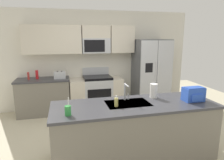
{
  "coord_description": "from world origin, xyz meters",
  "views": [
    {
      "loc": [
        -0.9,
        -3.25,
        1.91
      ],
      "look_at": [
        0.04,
        0.6,
        1.05
      ],
      "focal_mm": 31.86,
      "sensor_mm": 36.0,
      "label": 1
    }
  ],
  "objects": [
    {
      "name": "bottle_red",
      "position": [
        -1.55,
        1.85,
        1.01
      ],
      "size": [
        0.07,
        0.07,
        0.21
      ],
      "primitive_type": "cylinder",
      "color": "red",
      "rests_on": "back_counter"
    },
    {
      "name": "pepper_mill",
      "position": [
        -1.75,
        1.8,
        0.99
      ],
      "size": [
        0.05,
        0.05,
        0.18
      ],
      "primitive_type": "cylinder",
      "color": "#B2332D",
      "rests_on": "back_counter"
    },
    {
      "name": "kitchen_wall_unit",
      "position": [
        -0.14,
        2.08,
        1.47
      ],
      "size": [
        5.2,
        0.43,
        2.6
      ],
      "color": "silver",
      "rests_on": "ground"
    },
    {
      "name": "paper_towel_roll",
      "position": [
        0.56,
        -0.27,
        1.02
      ],
      "size": [
        0.12,
        0.12,
        0.24
      ],
      "primitive_type": "cylinder",
      "color": "white",
      "rests_on": "island_counter"
    },
    {
      "name": "range_oven",
      "position": [
        -0.1,
        1.8,
        0.44
      ],
      "size": [
        1.36,
        0.61,
        1.1
      ],
      "color": "#B7BABF",
      "rests_on": "ground"
    },
    {
      "name": "ground_plane",
      "position": [
        0.0,
        0.0,
        0.0
      ],
      "size": [
        9.0,
        9.0,
        0.0
      ],
      "primitive_type": "plane",
      "color": "beige",
      "rests_on": "ground"
    },
    {
      "name": "drink_cup_green",
      "position": [
        -0.88,
        -0.73,
        0.97
      ],
      "size": [
        0.08,
        0.08,
        0.25
      ],
      "color": "green",
      "rests_on": "island_counter"
    },
    {
      "name": "toaster",
      "position": [
        -1.01,
        1.75,
        0.99
      ],
      "size": [
        0.28,
        0.16,
        0.18
      ],
      "color": "#B7BABF",
      "rests_on": "back_counter"
    },
    {
      "name": "island_counter",
      "position": [
        0.14,
        -0.49,
        0.45
      ],
      "size": [
        2.55,
        0.88,
        0.9
      ],
      "color": "slate",
      "rests_on": "ground"
    },
    {
      "name": "soap_dispenser",
      "position": [
        -0.17,
        -0.54,
        0.97
      ],
      "size": [
        0.06,
        0.06,
        0.17
      ],
      "color": "#D8CC66",
      "rests_on": "island_counter"
    },
    {
      "name": "sink_faucet",
      "position": [
        0.05,
        -0.3,
        1.07
      ],
      "size": [
        0.08,
        0.21,
        0.28
      ],
      "color": "#B7BABF",
      "rests_on": "island_counter"
    },
    {
      "name": "refrigerator",
      "position": [
        1.42,
        1.73,
        0.93
      ],
      "size": [
        0.9,
        0.76,
        1.85
      ],
      "color": "#4C4F54",
      "rests_on": "ground"
    },
    {
      "name": "back_counter",
      "position": [
        -1.43,
        1.8,
        0.45
      ],
      "size": [
        1.28,
        0.63,
        0.9
      ],
      "color": "slate",
      "rests_on": "ground"
    },
    {
      "name": "backpack",
      "position": [
        1.1,
        -0.59,
        1.02
      ],
      "size": [
        0.32,
        0.22,
        0.23
      ],
      "color": "blue",
      "rests_on": "island_counter"
    }
  ]
}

